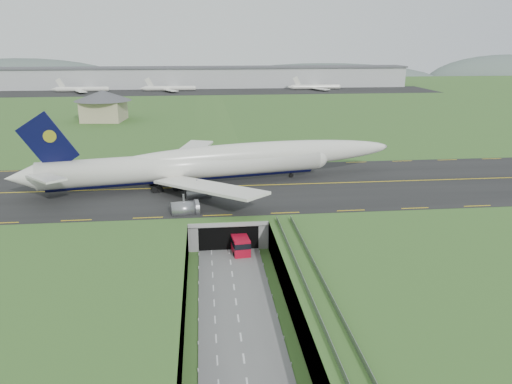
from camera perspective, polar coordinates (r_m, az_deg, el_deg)
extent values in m
plane|color=#345C24|center=(93.62, -2.85, -8.64)|extent=(900.00, 900.00, 0.00)
cube|color=gray|center=(92.36, -2.88, -6.97)|extent=(800.00, 800.00, 6.00)
cube|color=slate|center=(86.88, -2.55, -10.71)|extent=(12.00, 75.00, 0.20)
cube|color=black|center=(122.32, -3.81, 0.62)|extent=(800.00, 44.00, 0.18)
cube|color=gray|center=(109.16, -3.48, -1.73)|extent=(16.00, 22.00, 1.00)
cube|color=gray|center=(109.92, -7.11, -3.08)|extent=(2.00, 22.00, 6.00)
cube|color=gray|center=(110.48, 0.17, -2.84)|extent=(2.00, 22.00, 6.00)
cube|color=black|center=(105.48, -3.32, -4.14)|extent=(12.00, 12.00, 5.00)
cube|color=#A8A8A3|center=(98.72, -3.17, -3.72)|extent=(17.00, 0.50, 0.80)
cube|color=#A8A8A3|center=(75.96, 6.38, -10.27)|extent=(3.00, 53.00, 0.50)
cube|color=gray|center=(75.35, 5.35, -9.84)|extent=(0.06, 53.00, 1.00)
cube|color=gray|center=(75.92, 7.45, -9.70)|extent=(0.06, 53.00, 1.00)
cylinder|color=#A8A8A3|center=(69.47, 8.03, -16.02)|extent=(0.90, 0.90, 5.60)
cylinder|color=#A8A8A3|center=(79.51, 5.92, -11.38)|extent=(0.90, 0.90, 5.60)
cylinder|color=#A8A8A3|center=(90.03, 4.35, -7.79)|extent=(0.90, 0.90, 5.60)
cylinder|color=silver|center=(122.24, -7.93, 2.96)|extent=(67.97, 19.02, 6.40)
sphere|color=silver|center=(131.63, 6.85, 4.00)|extent=(7.33, 7.33, 6.27)
cone|color=silver|center=(122.36, -25.28, 1.48)|extent=(8.01, 7.28, 6.08)
ellipsoid|color=silver|center=(125.94, 0.32, 4.21)|extent=(73.34, 19.56, 6.72)
ellipsoid|color=black|center=(131.06, 6.46, 4.32)|extent=(4.92, 3.59, 2.24)
cylinder|color=black|center=(122.86, -7.89, 1.83)|extent=(63.93, 14.74, 2.69)
cube|color=silver|center=(138.15, -8.18, 4.14)|extent=(16.46, 30.59, 2.69)
cube|color=silver|center=(128.49, -22.30, 3.21)|extent=(7.55, 11.84, 1.02)
cube|color=silver|center=(107.62, -5.48, 0.56)|extent=(24.87, 27.25, 2.69)
cube|color=silver|center=(113.99, -22.89, 1.51)|extent=(10.40, 11.39, 1.02)
cube|color=black|center=(119.94, -22.66, 5.21)|extent=(12.60, 2.97, 14.14)
cylinder|color=gold|center=(119.63, -22.50, 5.93)|extent=(2.88, 1.21, 2.80)
cylinder|color=slate|center=(132.45, -8.22, 2.21)|extent=(5.72, 4.21, 3.30)
cylinder|color=slate|center=(141.98, -10.77, 3.08)|extent=(5.72, 4.21, 3.30)
cylinder|color=slate|center=(114.40, -6.72, -0.10)|extent=(5.72, 4.21, 3.30)
cylinder|color=slate|center=(103.82, -8.23, -1.95)|extent=(5.72, 4.21, 3.30)
cylinder|color=black|center=(130.17, 4.04, 1.92)|extent=(1.17, 0.70, 1.10)
cube|color=black|center=(122.76, -9.92, 0.84)|extent=(7.20, 8.00, 1.40)
cube|color=#AA0B22|center=(99.95, -1.95, -5.73)|extent=(3.98, 8.66, 3.35)
cube|color=black|center=(99.70, -1.95, -5.38)|extent=(4.06, 8.78, 1.12)
cube|color=black|center=(100.50, -1.94, -6.47)|extent=(3.70, 8.08, 0.56)
cylinder|color=black|center=(97.70, -2.49, -7.10)|extent=(0.49, 1.04, 1.01)
cylinder|color=black|center=(102.76, -3.02, -5.86)|extent=(0.49, 1.04, 1.01)
cylinder|color=black|center=(98.18, -0.81, -6.96)|extent=(0.49, 1.04, 1.01)
cylinder|color=black|center=(103.21, -1.42, -5.73)|extent=(0.49, 1.04, 1.01)
cube|color=tan|center=(233.30, -16.98, 8.87)|extent=(18.60, 18.60, 8.99)
cone|color=#4C4C51|center=(232.53, -17.13, 10.51)|extent=(27.27, 27.27, 4.49)
cube|color=#B2B2B2|center=(385.29, -5.60, 12.88)|extent=(300.00, 22.00, 15.00)
cube|color=#4C4C51|center=(384.83, -5.63, 14.00)|extent=(302.00, 24.00, 1.20)
cube|color=black|center=(356.00, -5.50, 11.37)|extent=(320.00, 50.00, 0.08)
cylinder|color=silver|center=(369.96, -19.28, 11.04)|extent=(34.00, 3.20, 3.20)
cylinder|color=silver|center=(361.45, -9.83, 11.61)|extent=(34.00, 3.20, 3.20)
cylinder|color=silver|center=(369.96, 6.84, 11.85)|extent=(34.00, 3.20, 3.20)
ellipsoid|color=#50605A|center=(545.27, -25.36, 10.70)|extent=(220.00, 77.00, 56.00)
ellipsoid|color=#50605A|center=(531.02, 7.61, 12.02)|extent=(260.00, 91.00, 44.00)
ellipsoid|color=#50605A|center=(609.71, 26.57, 11.05)|extent=(180.00, 63.00, 60.00)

